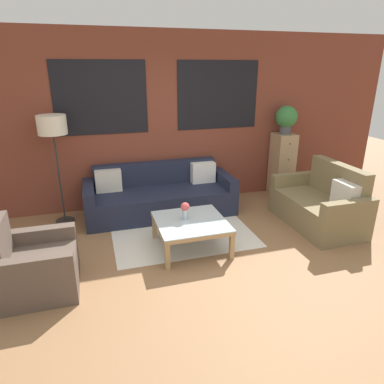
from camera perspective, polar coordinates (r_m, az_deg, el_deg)
name	(u,v)px	position (r m, az deg, el deg)	size (l,w,h in m)	color
ground_plane	(210,276)	(4.03, 3.08, -13.78)	(16.00, 16.00, 0.00)	#8E6642
wall_back_brick	(162,121)	(5.76, -4.95, 11.70)	(8.40, 0.09, 2.80)	brown
rug	(180,229)	(5.05, -1.99, -6.25)	(1.96, 1.66, 0.00)	silver
couch_dark	(160,197)	(5.55, -5.37, -0.77)	(2.34, 0.88, 0.78)	#1E2338
settee_vintage	(320,205)	(5.44, 20.61, -2.07)	(0.80, 1.42, 0.92)	olive
armchair_corner	(33,267)	(4.03, -24.93, -11.22)	(0.80, 0.80, 0.84)	brown
coffee_table	(191,225)	(4.42, -0.19, -5.47)	(0.88, 0.88, 0.39)	silver
floor_lamp	(53,130)	(5.27, -22.22, 9.61)	(0.40, 0.40, 1.62)	#2D2D2D
drawer_cabinet	(282,165)	(6.47, 14.75, 4.43)	(0.35, 0.40, 1.13)	tan
potted_plant	(286,118)	(6.31, 15.44, 11.82)	(0.38, 0.38, 0.49)	#47474C
flower_vase	(185,209)	(4.38, -1.16, -2.93)	(0.11, 0.11, 0.23)	#ADBCC6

